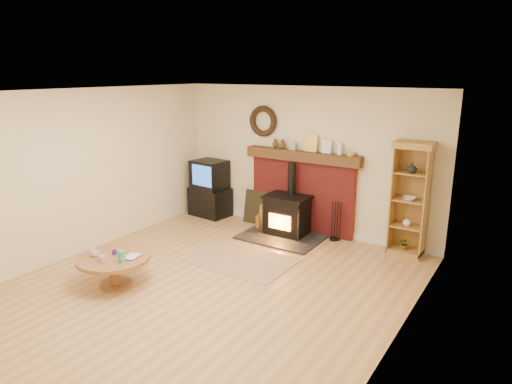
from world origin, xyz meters
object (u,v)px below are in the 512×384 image
Objects in this scene: curio_cabinet at (410,199)px; coffee_table at (114,262)px; wood_stove at (286,216)px; tv_unit at (210,189)px.

curio_cabinet reaches higher than coffee_table.
curio_cabinet is at bearing 7.80° from wood_stove.
coffee_table is at bearing -74.96° from tv_unit.
coffee_table is (0.86, -3.19, -0.20)m from tv_unit.
coffee_table is (-1.01, -2.99, -0.01)m from wood_stove.
curio_cabinet is (3.91, 0.08, 0.37)m from tv_unit.
curio_cabinet is (2.04, 0.28, 0.56)m from wood_stove.
wood_stove is 1.24× the size of tv_unit.
curio_cabinet is at bearing 46.95° from coffee_table.
wood_stove is 2.14m from curio_cabinet.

